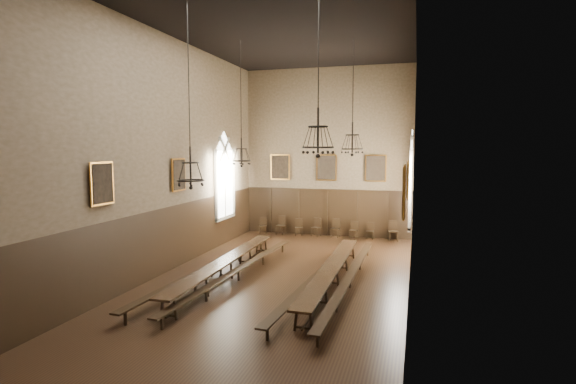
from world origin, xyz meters
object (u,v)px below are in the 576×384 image
at_px(chair_5, 354,233).
at_px(chair_6, 370,234).
at_px(chair_0, 263,229).
at_px(chandelier_back_right, 352,141).
at_px(table_left, 226,269).
at_px(bench_left_outer, 212,269).
at_px(chandelier_back_left, 241,152).
at_px(chandelier_front_left, 191,168).
at_px(bench_left_inner, 239,273).
at_px(bench_right_outer, 350,279).
at_px(chair_7, 393,235).
at_px(chandelier_front_right, 318,138).
at_px(chair_1, 281,229).
at_px(table_right, 332,276).
at_px(bench_right_inner, 320,277).
at_px(chair_2, 299,231).
at_px(chair_3, 316,231).
at_px(chair_4, 335,232).

height_order(chair_5, chair_6, chair_5).
distance_m(chair_0, chair_6, 5.87).
bearing_deg(chandelier_back_right, table_left, -144.96).
distance_m(bench_left_outer, chandelier_back_right, 7.28).
distance_m(chandelier_back_left, chandelier_front_left, 4.95).
height_order(bench_left_inner, chandelier_front_left, chandelier_front_left).
relative_size(bench_right_outer, chair_7, 10.05).
bearing_deg(chandelier_front_right, bench_left_inner, 150.41).
bearing_deg(chair_1, table_right, -52.98).
bearing_deg(chair_5, bench_right_inner, -83.51).
bearing_deg(chair_1, chair_7, 8.46).
xyz_separation_m(chair_0, chandelier_front_left, (1.60, -11.15, 3.88)).
bearing_deg(table_right, bench_left_inner, -174.17).
xyz_separation_m(chair_2, chair_3, (0.93, 0.09, 0.02)).
bearing_deg(chandelier_front_left, chair_5, 72.82).
xyz_separation_m(chair_0, chair_4, (4.06, 0.07, 0.03)).
bearing_deg(bench_right_inner, chandelier_front_left, -140.60).
relative_size(bench_left_outer, chair_4, 10.64).
bearing_deg(table_right, chandelier_back_left, 153.25).
xyz_separation_m(chair_0, chandelier_back_right, (5.67, -5.58, 4.73)).
height_order(table_left, chair_7, chair_7).
distance_m(chair_7, chandelier_back_right, 7.40).
bearing_deg(chair_6, chair_3, -177.65).
distance_m(bench_left_inner, bench_right_outer, 3.98).
xyz_separation_m(chandelier_back_left, chandelier_front_right, (4.10, -4.29, 0.44)).
relative_size(chair_1, chandelier_back_left, 0.21).
xyz_separation_m(chair_5, chandelier_front_left, (-3.44, -11.13, 3.88)).
bearing_deg(bench_right_inner, chandelier_back_right, 76.46).
xyz_separation_m(chair_5, chair_7, (2.02, -0.01, 0.04)).
xyz_separation_m(chair_3, chair_5, (2.05, -0.11, -0.02)).
relative_size(table_right, chair_2, 9.96).
height_order(chair_7, chandelier_back_right, chandelier_back_right).
bearing_deg(chair_1, chandelier_front_right, -58.24).
distance_m(table_right, chandelier_back_left, 6.29).
distance_m(chair_0, chandelier_back_right, 9.26).
relative_size(bench_left_inner, chair_5, 11.06).
bearing_deg(chair_7, chair_6, 162.47).
bearing_deg(chair_3, chair_5, 15.17).
xyz_separation_m(chair_1, chair_3, (1.98, 0.01, -0.01)).
xyz_separation_m(bench_left_inner, chair_2, (-0.02, 8.66, -0.02)).
bearing_deg(chair_7, bench_right_outer, -108.92).
bearing_deg(bench_left_outer, bench_right_outer, 1.40).
distance_m(chair_4, chair_6, 1.81).
bearing_deg(bench_left_inner, chair_1, 96.99).
distance_m(chair_6, chandelier_front_right, 11.65).
distance_m(chair_0, chandelier_back_left, 7.70).
relative_size(table_right, chair_5, 9.89).
height_order(table_right, chandelier_back_left, chandelier_back_left).
height_order(chair_5, chair_7, chair_7).
relative_size(chair_4, chandelier_back_right, 0.22).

